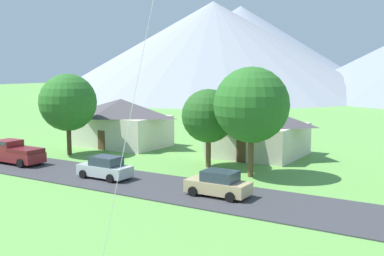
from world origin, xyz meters
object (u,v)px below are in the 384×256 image
Objects in this scene: tree_center at (208,116)px; parked_car_tan_east_end at (219,184)px; house_left_center at (259,130)px; house_leftmost at (121,122)px; tree_near_left at (68,102)px; parked_car_silver_west_end at (105,168)px; pickup_truck_maroon_west_side at (16,152)px; tree_right_of_center at (252,105)px.

parked_car_tan_east_end is (5.25, -7.88, -3.50)m from tree_center.
house_leftmost is at bearing -171.40° from house_left_center.
tree_near_left reaches higher than parked_car_silver_west_end.
parked_car_tan_east_end is at bearing -75.96° from house_left_center.
tree_near_left reaches higher than pickup_truck_maroon_west_side.
tree_right_of_center is (18.16, -6.30, 2.95)m from house_leftmost.
pickup_truck_maroon_west_side is at bearing 179.62° from parked_car_tan_east_end.
tree_center is 4.93m from tree_right_of_center.
tree_right_of_center is 8.03m from parked_car_tan_east_end.
pickup_truck_maroon_west_side is (-0.60, -5.70, -4.03)m from tree_near_left.
house_left_center is 7.56m from tree_center.
pickup_truck_maroon_west_side reaches higher than parked_car_silver_west_end.
parked_car_silver_west_end is at bearing -0.98° from pickup_truck_maroon_west_side.
tree_right_of_center is at bearing 18.02° from pickup_truck_maroon_west_side.
pickup_truck_maroon_west_side is (-1.31, -12.64, -1.57)m from house_leftmost.
tree_right_of_center is at bearing 1.92° from tree_near_left.
tree_center is (13.59, -4.88, 1.74)m from house_leftmost.
house_leftmost is 2.44× the size of parked_car_silver_west_end.
tree_right_of_center is at bearing -19.14° from house_leftmost.
house_left_center is 1.62× the size of pickup_truck_maroon_west_side.
tree_near_left is 14.46m from tree_center.
tree_near_left is at bearing 163.38° from parked_car_tan_east_end.
tree_center is at bearing 162.75° from tree_right_of_center.
parked_car_silver_west_end is 9.71m from parked_car_tan_east_end.
parked_car_silver_west_end is 10.44m from pickup_truck_maroon_west_side.
tree_right_of_center is 1.63× the size of pickup_truck_maroon_west_side.
house_leftmost reaches higher than parked_car_tan_east_end.
parked_car_silver_west_end is at bearing -179.73° from parked_car_tan_east_end.
tree_near_left is 7.01m from pickup_truck_maroon_west_side.
pickup_truck_maroon_west_side is at bearing -161.98° from tree_right_of_center.
tree_near_left is at bearing 149.14° from parked_car_silver_west_end.
parked_car_tan_east_end is at bearing -16.62° from tree_near_left.
house_left_center is at bearing 30.28° from tree_near_left.
pickup_truck_maroon_west_side reaches higher than parked_car_tan_east_end.
tree_right_of_center is at bearing -70.24° from house_left_center.
parked_car_tan_east_end is at bearing -56.35° from tree_center.
tree_near_left is at bearing -95.82° from house_leftmost.
parked_car_silver_west_end is at bearing -54.52° from house_leftmost.
house_leftmost is 1.55× the size of tree_center.
tree_right_of_center is at bearing 96.01° from parked_car_tan_east_end.
house_leftmost is 1.98× the size of pickup_truck_maroon_west_side.
pickup_truck_maroon_west_side is (-20.15, 0.13, 0.19)m from parked_car_tan_east_end.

